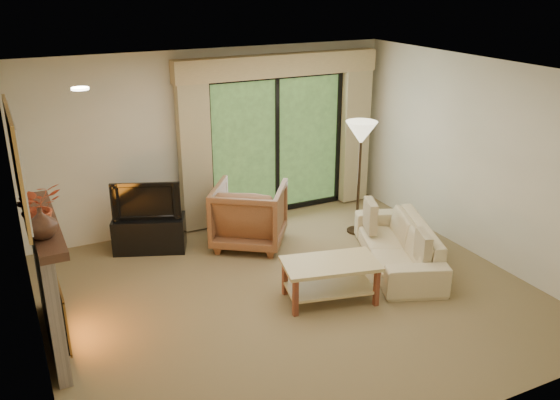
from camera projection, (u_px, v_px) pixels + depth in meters
name	position (u px, v px, depth m)	size (l,w,h in m)	color
floor	(291.00, 294.00, 7.03)	(5.50, 5.50, 0.00)	olive
ceiling	(293.00, 74.00, 6.10)	(5.50, 5.50, 0.00)	white
wall_back	(214.00, 139.00, 8.66)	(5.00, 5.00, 0.00)	beige
wall_front	(443.00, 294.00, 4.47)	(5.00, 5.00, 0.00)	beige
wall_left	(26.00, 237.00, 5.43)	(5.00, 5.00, 0.00)	beige
wall_right	(480.00, 160.00, 7.70)	(5.00, 5.00, 0.00)	beige
fireplace	(47.00, 284.00, 5.87)	(0.24, 1.70, 1.37)	gray
mirror	(17.00, 163.00, 5.38)	(0.07, 1.45, 1.02)	#BB8944
sliding_door	(277.00, 145.00, 9.10)	(2.26, 0.10, 2.16)	black
curtain_left	(195.00, 151.00, 8.42)	(0.45, 0.18, 2.35)	tan
curtain_right	(355.00, 131.00, 9.53)	(0.45, 0.18, 2.35)	tan
cornice	(279.00, 65.00, 8.59)	(3.20, 0.24, 0.32)	tan
media_console	(150.00, 234.00, 8.09)	(0.96, 0.43, 0.48)	black
tv	(147.00, 199.00, 7.91)	(0.91, 0.12, 0.53)	black
armchair	(249.00, 215.00, 8.20)	(0.94, 0.97, 0.88)	brown
sofa	(398.00, 244.00, 7.67)	(1.93, 0.75, 0.56)	#C6B386
pillow_near	(423.00, 248.00, 7.11)	(0.10, 0.39, 0.39)	brown
pillow_far	(370.00, 216.00, 8.04)	(0.11, 0.42, 0.42)	brown
coffee_table	(330.00, 281.00, 6.84)	(1.08, 0.60, 0.49)	tan
floor_lamp	(359.00, 178.00, 8.45)	(0.44, 0.44, 1.66)	beige
vase	(41.00, 223.00, 5.22)	(0.27, 0.27, 0.28)	#44291B
branches	(38.00, 207.00, 5.34)	(0.40, 0.35, 0.45)	#CE532E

